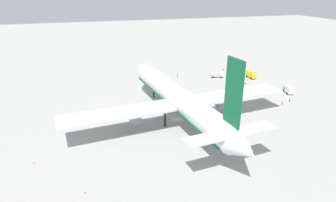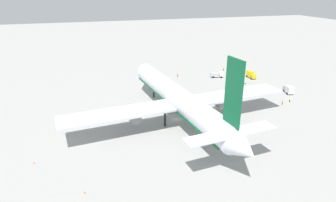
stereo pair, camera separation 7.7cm
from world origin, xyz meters
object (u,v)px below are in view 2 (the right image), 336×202
object	(u,v)px
ground_worker_4	(290,100)
traffic_cone_1	(85,192)
service_truck_1	(217,75)
ground_worker_1	(282,103)
ground_worker_3	(178,75)
service_truck_2	(289,89)
service_van	(242,80)
airliner	(179,99)
ground_worker_2	(223,69)
service_truck_4	(251,75)
traffic_cone_0	(34,163)

from	to	relation	value
ground_worker_4	traffic_cone_1	xyz separation A→B (m)	(-31.05, 76.88, -0.54)
service_truck_1	ground_worker_1	xyz separation A→B (m)	(-38.65, -7.89, -0.59)
ground_worker_4	ground_worker_3	bearing A→B (deg)	34.50
service_truck_1	ground_worker_4	size ratio (longest dim) A/B	4.03
ground_worker_1	traffic_cone_1	size ratio (longest dim) A/B	2.96
service_truck_2	service_van	xyz separation A→B (m)	(18.34, 10.72, -0.66)
airliner	ground_worker_2	world-z (taller)	airliner
service_truck_4	ground_worker_1	world-z (taller)	service_truck_4
airliner	traffic_cone_0	xyz separation A→B (m)	(-12.81, 42.63, -7.51)
service_truck_4	ground_worker_3	world-z (taller)	service_truck_4
service_truck_1	ground_worker_1	world-z (taller)	service_truck_1
service_truck_4	traffic_cone_1	world-z (taller)	service_truck_4
ground_worker_2	ground_worker_4	size ratio (longest dim) A/B	1.02
service_truck_2	service_truck_4	world-z (taller)	service_truck_2
airliner	ground_worker_3	xyz separation A→B (m)	(46.96, -15.72, -6.87)
airliner	service_truck_4	xyz separation A→B (m)	(34.67, -48.77, -6.12)
ground_worker_1	traffic_cone_1	bearing A→B (deg)	112.22
ground_worker_2	traffic_cone_1	bearing A→B (deg)	136.93
service_truck_4	ground_worker_3	xyz separation A→B (m)	(12.29, 33.05, -0.75)
ground_worker_2	ground_worker_3	world-z (taller)	ground_worker_3
ground_worker_3	service_truck_2	bearing A→B (deg)	-134.77
service_truck_2	ground_worker_2	world-z (taller)	service_truck_2
service_truck_1	traffic_cone_1	bearing A→B (deg)	136.61
service_truck_2	traffic_cone_0	world-z (taller)	service_truck_2
service_truck_4	traffic_cone_0	xyz separation A→B (m)	(-47.48, 91.39, -1.39)
ground_worker_1	ground_worker_2	size ratio (longest dim) A/B	0.99
ground_worker_3	ground_worker_4	distance (m)	53.34
service_truck_2	ground_worker_1	distance (m)	14.16
ground_worker_2	traffic_cone_1	world-z (taller)	ground_worker_2
service_truck_4	ground_worker_2	bearing A→B (deg)	23.34
service_truck_4	ground_worker_4	distance (m)	31.81
traffic_cone_0	traffic_cone_1	distance (m)	19.20
service_truck_1	airliner	bearing A→B (deg)	140.12
ground_worker_4	service_truck_4	bearing A→B (deg)	-5.10
service_truck_4	airliner	bearing A→B (deg)	125.41
service_truck_4	traffic_cone_0	distance (m)	103.00
service_truck_2	traffic_cone_1	size ratio (longest dim) A/B	10.88
ground_worker_1	traffic_cone_0	distance (m)	85.30
airliner	ground_worker_4	xyz separation A→B (m)	(3.00, -45.94, -6.97)
ground_worker_1	ground_worker_4	xyz separation A→B (m)	(1.47, -4.48, -0.01)
service_van	traffic_cone_1	xyz separation A→B (m)	(-57.54, 72.04, -0.76)
service_truck_1	service_truck_4	size ratio (longest dim) A/B	1.09
airliner	ground_worker_2	distance (m)	65.81
airliner	ground_worker_3	distance (m)	50.00
ground_worker_1	service_truck_1	bearing A→B (deg)	11.54
ground_worker_2	traffic_cone_0	world-z (taller)	ground_worker_2
airliner	ground_worker_3	world-z (taller)	airliner
service_truck_1	service_van	bearing A→B (deg)	-144.84
ground_worker_3	service_truck_4	bearing A→B (deg)	-110.40
traffic_cone_0	ground_worker_4	bearing A→B (deg)	-79.88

